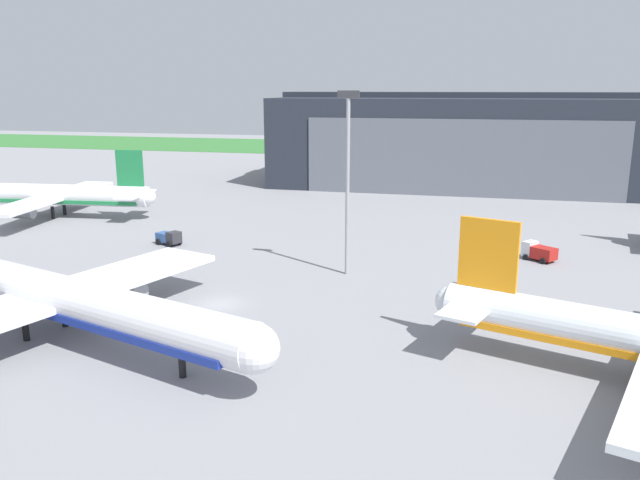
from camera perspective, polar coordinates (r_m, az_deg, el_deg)
The scene contains 8 objects.
ground_plane at distance 64.55m, azimuth -9.01°, elevation -5.76°, with size 440.00×440.00×0.00m, color gray.
grass_field_strip at distance 228.38m, azimuth 7.64°, elevation 8.19°, with size 440.00×56.00×0.08m, color #347233.
maintenance_hangar at distance 145.83m, azimuth 12.81°, elevation 8.75°, with size 81.33×36.16×20.25m.
airliner_far_left at distance 115.09m, azimuth -23.23°, elevation 3.74°, with size 37.54×32.63×11.40m.
airliner_near_left at distance 59.14m, azimuth -22.93°, elevation -4.69°, with size 44.31×35.78×12.02m.
baggage_tug at distance 83.91m, azimuth 19.16°, elevation -1.00°, with size 4.40×4.05×2.24m.
stair_truck at distance 89.53m, azimuth -13.48°, elevation 0.22°, with size 4.05×3.20×1.99m.
apron_light_mast at distance 71.42m, azimuth 2.52°, elevation 6.29°, with size 2.40×0.50×20.92m.
Camera 1 is at (23.95, -56.05, 21.24)m, focal length 35.39 mm.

